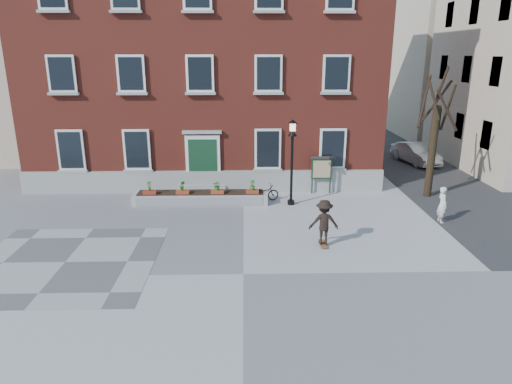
{
  "coord_description": "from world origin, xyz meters",
  "views": [
    {
      "loc": [
        0.08,
        -13.1,
        6.77
      ],
      "look_at": [
        0.5,
        4.0,
        1.5
      ],
      "focal_mm": 32.0,
      "sensor_mm": 36.0,
      "label": 1
    }
  ],
  "objects_px": {
    "bystander": "(442,205)",
    "notice_board": "(322,169)",
    "lamp_post": "(292,151)",
    "parked_car": "(416,153)",
    "skateboarder": "(324,222)",
    "bicycle": "(263,193)"
  },
  "relations": [
    {
      "from": "bicycle",
      "to": "lamp_post",
      "type": "distance_m",
      "value": 2.54
    },
    {
      "from": "bystander",
      "to": "lamp_post",
      "type": "bearing_deg",
      "value": 66.32
    },
    {
      "from": "bystander",
      "to": "lamp_post",
      "type": "distance_m",
      "value": 6.71
    },
    {
      "from": "bicycle",
      "to": "skateboarder",
      "type": "xyz_separation_m",
      "value": [
        2.0,
        -5.21,
        0.5
      ]
    },
    {
      "from": "notice_board",
      "to": "skateboarder",
      "type": "xyz_separation_m",
      "value": [
        -0.95,
        -6.41,
        -0.36
      ]
    },
    {
      "from": "parked_car",
      "to": "skateboarder",
      "type": "relative_size",
      "value": 2.25
    },
    {
      "from": "bicycle",
      "to": "skateboarder",
      "type": "bearing_deg",
      "value": -173.92
    },
    {
      "from": "notice_board",
      "to": "bystander",
      "type": "bearing_deg",
      "value": -43.72
    },
    {
      "from": "bicycle",
      "to": "parked_car",
      "type": "distance_m",
      "value": 12.43
    },
    {
      "from": "notice_board",
      "to": "lamp_post",
      "type": "bearing_deg",
      "value": -134.2
    },
    {
      "from": "parked_car",
      "to": "bystander",
      "type": "xyz_separation_m",
      "value": [
        -2.67,
        -10.38,
        0.11
      ]
    },
    {
      "from": "bystander",
      "to": "lamp_post",
      "type": "height_order",
      "value": "lamp_post"
    },
    {
      "from": "parked_car",
      "to": "bystander",
      "type": "height_order",
      "value": "bystander"
    },
    {
      "from": "bystander",
      "to": "notice_board",
      "type": "distance_m",
      "value": 6.01
    },
    {
      "from": "bicycle",
      "to": "skateboarder",
      "type": "relative_size",
      "value": 0.89
    },
    {
      "from": "bicycle",
      "to": "parked_car",
      "type": "xyz_separation_m",
      "value": [
        9.95,
        7.44,
        0.24
      ]
    },
    {
      "from": "lamp_post",
      "to": "parked_car",
      "type": "bearing_deg",
      "value": 42.54
    },
    {
      "from": "bicycle",
      "to": "bystander",
      "type": "bearing_deg",
      "value": -126.89
    },
    {
      "from": "bystander",
      "to": "notice_board",
      "type": "height_order",
      "value": "notice_board"
    },
    {
      "from": "parked_car",
      "to": "bystander",
      "type": "bearing_deg",
      "value": -116.92
    },
    {
      "from": "bicycle",
      "to": "lamp_post",
      "type": "bearing_deg",
      "value": -126.56
    },
    {
      "from": "parked_car",
      "to": "skateboarder",
      "type": "height_order",
      "value": "skateboarder"
    }
  ]
}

